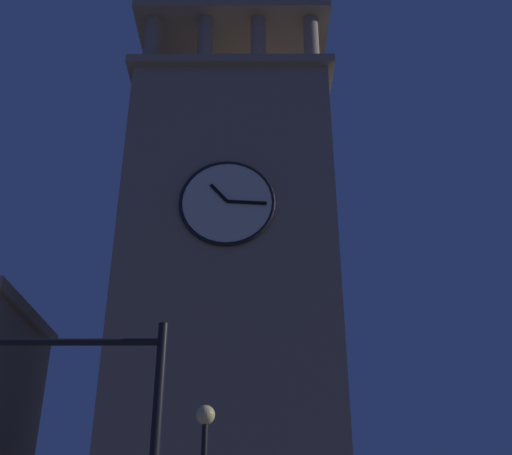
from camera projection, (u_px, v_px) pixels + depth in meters
clocktower at (230, 308)px, 26.90m from camera, size 9.08×8.49×27.01m
traffic_signal_near at (58, 420)px, 10.11m from camera, size 4.51×0.41×5.18m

